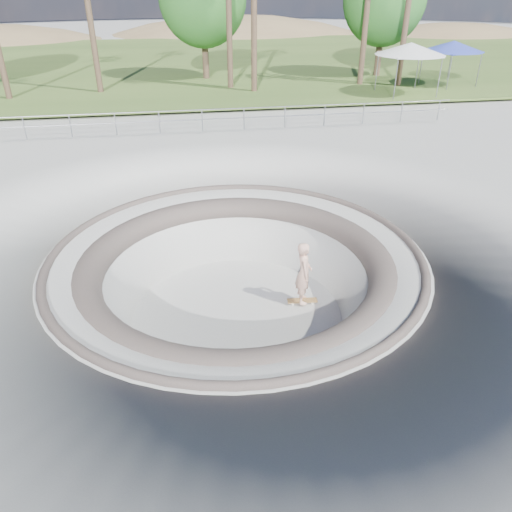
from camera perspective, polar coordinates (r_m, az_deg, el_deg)
name	(u,v)px	position (r m, az deg, el deg)	size (l,w,h in m)	color
ground	(236,255)	(13.63, -2.31, 0.12)	(180.00, 180.00, 0.00)	#AFAFA9
skate_bowl	(237,310)	(14.61, -2.17, -6.15)	(14.00, 14.00, 4.10)	#AFAFA9
grass_strip	(184,62)	(46.27, -8.27, 21.13)	(180.00, 36.00, 0.12)	#3C5723
distant_hills	(209,93)	(70.51, -5.42, 18.10)	(103.20, 45.00, 28.60)	brown
safety_railing	(202,120)	(24.58, -6.16, 15.19)	(25.00, 0.06, 1.03)	gray
skateboard	(302,301)	(15.03, 5.31, -5.11)	(0.92, 0.33, 0.09)	olive
skater	(304,273)	(14.50, 5.49, -1.90)	(0.70, 0.46, 1.93)	#E2AA92
canopy_white	(411,49)	(33.29, 17.26, 21.66)	(5.83, 5.83, 2.94)	gray
canopy_blue	(453,46)	(37.18, 21.64, 21.39)	(5.20, 5.20, 2.74)	gray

